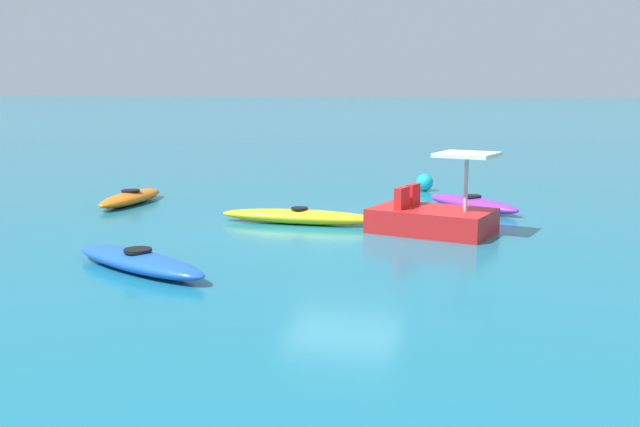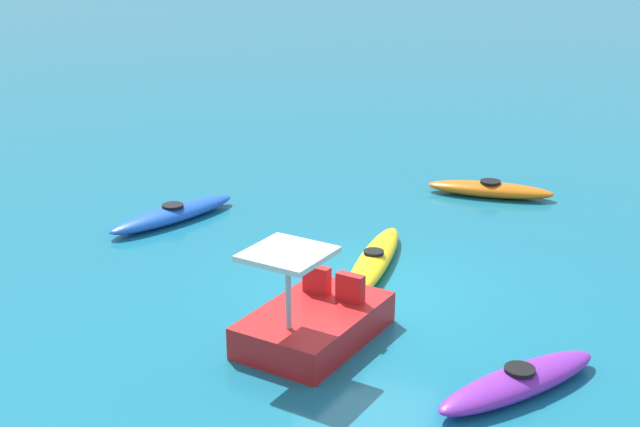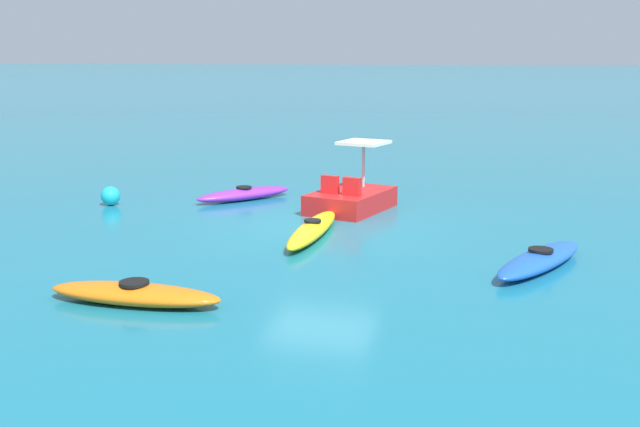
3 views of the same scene
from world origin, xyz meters
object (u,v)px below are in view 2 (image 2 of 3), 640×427
at_px(kayak_blue, 173,214).
at_px(pedal_boat_red, 314,320).
at_px(kayak_purple, 519,381).
at_px(kayak_orange, 490,189).
at_px(kayak_yellow, 374,261).

bearing_deg(kayak_blue, pedal_boat_red, -132.98).
distance_m(kayak_purple, kayak_orange, 8.65).
relative_size(kayak_purple, pedal_boat_red, 0.97).
height_order(kayak_yellow, pedal_boat_red, pedal_boat_red).
bearing_deg(kayak_yellow, kayak_purple, -140.36).
bearing_deg(kayak_blue, kayak_purple, -122.19).
bearing_deg(pedal_boat_red, kayak_purple, -100.74).
xyz_separation_m(kayak_blue, kayak_orange, (3.75, -6.15, 0.00)).
relative_size(kayak_yellow, kayak_blue, 1.13).
bearing_deg(kayak_purple, pedal_boat_red, 79.26).
bearing_deg(kayak_orange, kayak_purple, -170.44).
xyz_separation_m(kayak_purple, kayak_yellow, (3.51, 2.91, -0.00)).
bearing_deg(pedal_boat_red, kayak_blue, 47.02).
bearing_deg(kayak_purple, kayak_yellow, 39.64).
distance_m(kayak_yellow, kayak_orange, 5.23).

